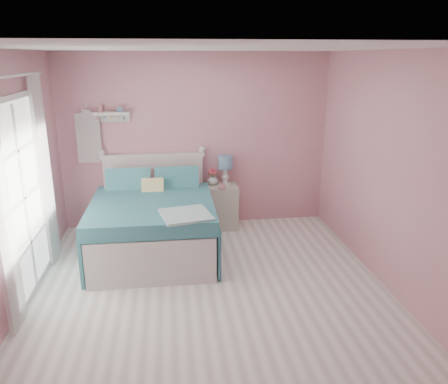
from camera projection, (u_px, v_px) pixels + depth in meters
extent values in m
plane|color=beige|center=(211.00, 295.00, 4.83)|extent=(4.50, 4.50, 0.00)
plane|color=#CC818C|center=(196.00, 141.00, 6.57)|extent=(4.00, 0.00, 4.00)
plane|color=#CC818C|center=(251.00, 299.00, 2.31)|extent=(4.00, 0.00, 4.00)
plane|color=#CC818C|center=(4.00, 190.00, 4.20)|extent=(0.00, 4.50, 4.50)
plane|color=#CC818C|center=(395.00, 176.00, 4.68)|extent=(0.00, 4.50, 4.50)
plane|color=white|center=(209.00, 48.00, 4.05)|extent=(4.50, 4.50, 0.00)
cube|color=silver|center=(154.00, 237.00, 5.86)|extent=(1.44, 1.90, 0.41)
cube|color=silver|center=(153.00, 217.00, 5.77)|extent=(1.38, 1.84, 0.16)
cube|color=silver|center=(155.00, 192.00, 6.66)|extent=(1.48, 0.07, 1.08)
cube|color=silver|center=(153.00, 156.00, 6.49)|extent=(1.54, 0.09, 0.06)
cube|color=silver|center=(152.00, 264.00, 4.94)|extent=(1.48, 0.06, 0.56)
cube|color=teal|center=(152.00, 209.00, 5.58)|extent=(1.56, 1.64, 0.18)
cube|color=pink|center=(129.00, 184.00, 6.25)|extent=(0.68, 0.28, 0.43)
cube|color=pink|center=(177.00, 183.00, 6.33)|extent=(0.68, 0.28, 0.43)
cube|color=#CCBC59|center=(153.00, 189.00, 6.03)|extent=(0.30, 0.22, 0.31)
cube|color=beige|center=(222.00, 206.00, 6.67)|extent=(0.46, 0.43, 0.67)
cube|color=silver|center=(223.00, 198.00, 6.42)|extent=(0.40, 0.02, 0.16)
sphere|color=white|center=(224.00, 198.00, 6.39)|extent=(0.03, 0.03, 0.03)
cylinder|color=white|center=(225.00, 183.00, 6.65)|extent=(0.14, 0.14, 0.02)
cylinder|color=white|center=(225.00, 175.00, 6.61)|extent=(0.07, 0.07, 0.24)
cylinder|color=#6D93B6|center=(225.00, 162.00, 6.55)|extent=(0.22, 0.22, 0.20)
imported|color=silver|center=(213.00, 179.00, 6.58)|extent=(0.18, 0.18, 0.17)
imported|color=pink|center=(222.00, 186.00, 6.39)|extent=(0.12, 0.12, 0.08)
sphere|color=#CB4557|center=(213.00, 169.00, 6.53)|extent=(0.06, 0.06, 0.06)
sphere|color=#CB4557|center=(215.00, 171.00, 6.56)|extent=(0.06, 0.06, 0.06)
sphere|color=#CB4557|center=(210.00, 171.00, 6.54)|extent=(0.06, 0.06, 0.06)
sphere|color=#CB4557|center=(214.00, 173.00, 6.52)|extent=(0.06, 0.06, 0.06)
sphere|color=#CB4557|center=(211.00, 173.00, 6.52)|extent=(0.06, 0.06, 0.06)
cube|color=silver|center=(112.00, 113.00, 6.22)|extent=(0.50, 0.14, 0.04)
cube|color=silver|center=(112.00, 118.00, 6.30)|extent=(0.50, 0.03, 0.12)
cylinder|color=#D18C99|center=(100.00, 108.00, 6.18)|extent=(0.06, 0.06, 0.10)
cube|color=#6D93B6|center=(120.00, 110.00, 6.22)|extent=(0.08, 0.06, 0.07)
cube|color=white|center=(89.00, 138.00, 6.29)|extent=(0.34, 0.03, 0.72)
cube|color=silver|center=(8.00, 98.00, 4.34)|extent=(0.04, 1.32, 0.06)
cube|color=silver|center=(36.00, 286.00, 4.96)|extent=(0.04, 1.32, 0.06)
cube|color=silver|center=(2.00, 222.00, 4.06)|extent=(0.04, 0.06, 2.10)
cube|color=silver|center=(40.00, 185.00, 5.25)|extent=(0.04, 0.06, 2.10)
cube|color=white|center=(23.00, 198.00, 4.65)|extent=(0.02, 1.20, 2.04)
cube|color=white|center=(2.00, 213.00, 3.92)|extent=(0.04, 0.40, 2.32)
cube|color=white|center=(45.00, 172.00, 5.33)|extent=(0.04, 0.40, 2.32)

